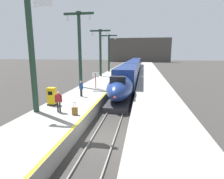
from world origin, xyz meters
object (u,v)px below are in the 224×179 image
object	(u,v)px
station_column_mid	(80,43)
station_column_distant	(109,49)
ticket_machine_yellow	(52,97)
departure_info_board	(96,77)
passenger_near_edge	(58,100)
rolling_suitcase	(75,111)
highspeed_train_main	(133,68)
station_column_near	(31,34)
passenger_mid_platform	(81,88)
station_column_far	(100,48)

from	to	relation	value
station_column_mid	station_column_distant	size ratio (longest dim) A/B	1.11
ticket_machine_yellow	departure_info_board	bearing A→B (deg)	77.14
passenger_near_edge	rolling_suitcase	bearing A→B (deg)	-15.82
station_column_mid	departure_info_board	bearing A→B (deg)	-15.51
rolling_suitcase	highspeed_train_main	bearing A→B (deg)	85.41
highspeed_train_main	ticket_machine_yellow	bearing A→B (deg)	-100.69
highspeed_train_main	station_column_near	world-z (taller)	station_column_near
passenger_mid_platform	departure_info_board	size ratio (longest dim) A/B	0.80
passenger_mid_platform	rolling_suitcase	size ratio (longest dim) A/B	1.72
passenger_mid_platform	departure_info_board	distance (m)	4.81
station_column_far	station_column_distant	size ratio (longest dim) A/B	1.02
departure_info_board	station_column_distant	bearing A→B (deg)	95.90
departure_info_board	ticket_machine_yellow	bearing A→B (deg)	-102.86
station_column_distant	passenger_mid_platform	xyz separation A→B (m)	(1.88, -26.58, -4.37)
station_column_far	station_column_near	bearing A→B (deg)	-89.87
station_column_far	rolling_suitcase	xyz separation A→B (m)	(3.36, -23.30, -5.13)
passenger_near_edge	departure_info_board	bearing A→B (deg)	87.85
station_column_near	station_column_far	xyz separation A→B (m)	(-0.05, 23.04, -0.61)
highspeed_train_main	ticket_machine_yellow	world-z (taller)	highspeed_train_main
station_column_mid	station_column_far	size ratio (longest dim) A/B	1.09
passenger_mid_platform	rolling_suitcase	bearing A→B (deg)	-75.83
rolling_suitcase	passenger_mid_platform	bearing A→B (deg)	104.17
station_column_mid	passenger_near_edge	xyz separation A→B (m)	(1.87, -10.82, -4.87)
passenger_near_edge	ticket_machine_yellow	distance (m)	2.40
ticket_machine_yellow	rolling_suitcase	bearing A→B (deg)	-36.96
passenger_near_edge	ticket_machine_yellow	size ratio (longest dim) A/B	1.06
station_column_near	ticket_machine_yellow	size ratio (longest dim) A/B	6.22
station_column_mid	highspeed_train_main	bearing A→B (deg)	73.90
ticket_machine_yellow	highspeed_train_main	bearing A→B (deg)	79.31
station_column_far	station_column_distant	bearing A→B (deg)	90.00
ticket_machine_yellow	station_column_near	bearing A→B (deg)	-98.43
station_column_near	station_column_far	bearing A→B (deg)	90.13
rolling_suitcase	station_column_near	bearing A→B (deg)	175.49
passenger_mid_platform	rolling_suitcase	distance (m)	6.07
highspeed_train_main	passenger_near_edge	size ratio (longest dim) A/B	34.16
station_column_near	departure_info_board	xyz separation A→B (m)	(2.20, 10.35, -4.54)
passenger_near_edge	passenger_mid_platform	world-z (taller)	same
highspeed_train_main	station_column_near	xyz separation A→B (m)	(-5.85, -31.41, 5.14)
ticket_machine_yellow	station_column_distant	bearing A→B (deg)	90.66
passenger_near_edge	ticket_machine_yellow	bearing A→B (deg)	129.56
station_column_near	passenger_near_edge	size ratio (longest dim) A/B	5.89
departure_info_board	passenger_mid_platform	bearing A→B (deg)	-94.46
station_column_distant	passenger_near_edge	size ratio (longest dim) A/B	5.25
highspeed_train_main	station_column_mid	size ratio (longest dim) A/B	5.88
station_column_far	departure_info_board	distance (m)	13.47
departure_info_board	station_column_near	bearing A→B (deg)	-102.01
station_column_distant	station_column_near	bearing A→B (deg)	-89.91
station_column_far	rolling_suitcase	size ratio (longest dim) A/B	9.17
station_column_near	passenger_near_edge	bearing A→B (deg)	5.03
passenger_mid_platform	station_column_mid	bearing A→B (deg)	109.26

